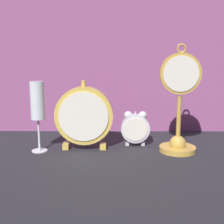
{
  "coord_description": "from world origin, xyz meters",
  "views": [
    {
      "loc": [
        0.01,
        -0.92,
        0.32
      ],
      "look_at": [
        0.0,
        0.08,
        0.13
      ],
      "focal_mm": 50.0,
      "sensor_mm": 36.0,
      "label": 1
    }
  ],
  "objects": [
    {
      "name": "fabric_backdrop_drape",
      "position": [
        0.0,
        0.33,
        0.28
      ],
      "size": [
        1.26,
        0.01,
        0.55
      ],
      "primitive_type": "cube",
      "color": "#8E4C7F",
      "rests_on": "ground_plane"
    },
    {
      "name": "alarm_clock_twin_bell",
      "position": [
        0.08,
        0.12,
        0.07
      ],
      "size": [
        0.1,
        0.03,
        0.12
      ],
      "color": "silver",
      "rests_on": "ground_plane"
    },
    {
      "name": "ground_plane",
      "position": [
        0.0,
        0.0,
        0.0
      ],
      "size": [
        4.0,
        4.0,
        0.0
      ],
      "primitive_type": "plane",
      "color": "#232328"
    },
    {
      "name": "champagne_flute",
      "position": [
        -0.24,
        0.06,
        0.15
      ],
      "size": [
        0.05,
        0.05,
        0.23
      ],
      "color": "silver",
      "rests_on": "ground_plane"
    },
    {
      "name": "pocket_watch_on_stand",
      "position": [
        0.21,
        0.06,
        0.13
      ],
      "size": [
        0.13,
        0.12,
        0.34
      ],
      "color": "gold",
      "rests_on": "ground_plane"
    },
    {
      "name": "mantel_clock_silver",
      "position": [
        -0.09,
        0.08,
        0.11
      ],
      "size": [
        0.19,
        0.04,
        0.23
      ],
      "color": "gold",
      "rests_on": "ground_plane"
    }
  ]
}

